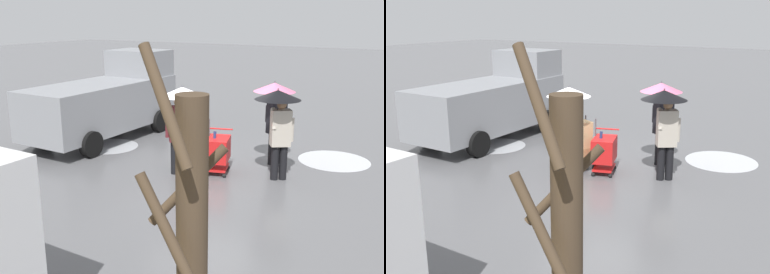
# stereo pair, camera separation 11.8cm
# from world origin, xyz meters

# --- Properties ---
(ground_plane) EXTENTS (90.00, 90.00, 0.00)m
(ground_plane) POSITION_xyz_m (0.00, 0.00, 0.00)
(ground_plane) COLOR #5B5B5E
(slush_patch_under_van) EXTENTS (1.63, 1.63, 0.01)m
(slush_patch_under_van) POSITION_xyz_m (3.42, -0.34, 0.00)
(slush_patch_under_van) COLOR #999BA0
(slush_patch_under_van) RESTS_ON ground
(slush_patch_mid_street) EXTENTS (1.85, 1.85, 0.01)m
(slush_patch_mid_street) POSITION_xyz_m (-2.58, -2.26, 0.00)
(slush_patch_mid_street) COLOR silver
(slush_patch_mid_street) RESTS_ON ground
(cargo_van_parked_right) EXTENTS (2.24, 5.36, 2.60)m
(cargo_van_parked_right) POSITION_xyz_m (4.13, -1.17, 1.18)
(cargo_van_parked_right) COLOR gray
(cargo_van_parked_right) RESTS_ON ground
(shopping_cart_vendor) EXTENTS (0.77, 0.95, 1.04)m
(shopping_cart_vendor) POSITION_xyz_m (-0.36, 0.13, 0.57)
(shopping_cart_vendor) COLOR red
(shopping_cart_vendor) RESTS_ON ground
(hand_dolly_boxes) EXTENTS (0.77, 0.85, 1.32)m
(hand_dolly_boxes) POSITION_xyz_m (0.24, 0.24, 0.68)
(hand_dolly_boxes) COLOR #515156
(hand_dolly_boxes) RESTS_ON ground
(pedestrian_pink_side) EXTENTS (1.04, 1.04, 2.15)m
(pedestrian_pink_side) POSITION_xyz_m (0.40, 0.61, 1.58)
(pedestrian_pink_side) COLOR black
(pedestrian_pink_side) RESTS_ON ground
(pedestrian_black_side) EXTENTS (1.04, 1.04, 2.15)m
(pedestrian_black_side) POSITION_xyz_m (-1.74, -0.16, 1.57)
(pedestrian_black_side) COLOR black
(pedestrian_black_side) RESTS_ON ground
(pedestrian_white_side) EXTENTS (1.04, 1.04, 2.15)m
(pedestrian_white_side) POSITION_xyz_m (-1.27, -1.19, 1.57)
(pedestrian_white_side) COLOR black
(pedestrian_white_side) RESTS_ON ground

